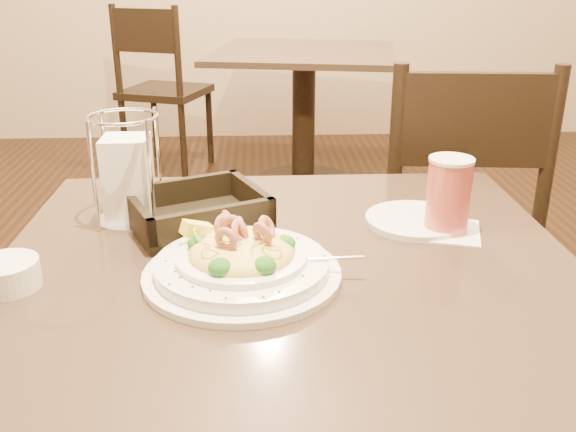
{
  "coord_description": "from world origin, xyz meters",
  "views": [
    {
      "loc": [
        -0.04,
        -0.86,
        1.15
      ],
      "look_at": [
        0.0,
        0.02,
        0.8
      ],
      "focal_mm": 40.0,
      "sensor_mm": 36.0,
      "label": 1
    }
  ],
  "objects_px": {
    "dining_chair_far": "(161,85)",
    "butter_ramekin": "(7,274)",
    "side_plate": "(415,220)",
    "bread_basket": "(197,214)",
    "dining_chair_near": "(453,219)",
    "background_table": "(304,94)",
    "napkin_caddy": "(128,176)",
    "drink_glass": "(448,196)",
    "pasta_bowl": "(241,261)",
    "main_table": "(289,394)"
  },
  "relations": [
    {
      "from": "dining_chair_far",
      "to": "butter_ramekin",
      "type": "distance_m",
      "value": 2.78
    },
    {
      "from": "side_plate",
      "to": "bread_basket",
      "type": "bearing_deg",
      "value": 178.86
    },
    {
      "from": "dining_chair_near",
      "to": "butter_ramekin",
      "type": "xyz_separation_m",
      "value": [
        -0.88,
        -0.75,
        0.24
      ]
    },
    {
      "from": "background_table",
      "to": "dining_chair_near",
      "type": "height_order",
      "value": "dining_chair_near"
    },
    {
      "from": "napkin_caddy",
      "to": "side_plate",
      "type": "relative_size",
      "value": 1.11
    },
    {
      "from": "drink_glass",
      "to": "butter_ramekin",
      "type": "height_order",
      "value": "drink_glass"
    },
    {
      "from": "pasta_bowl",
      "to": "side_plate",
      "type": "height_order",
      "value": "pasta_bowl"
    },
    {
      "from": "dining_chair_far",
      "to": "napkin_caddy",
      "type": "distance_m",
      "value": 2.56
    },
    {
      "from": "dining_chair_far",
      "to": "bread_basket",
      "type": "height_order",
      "value": "dining_chair_far"
    },
    {
      "from": "dining_chair_far",
      "to": "side_plate",
      "type": "xyz_separation_m",
      "value": [
        0.81,
        -2.56,
        0.23
      ]
    },
    {
      "from": "main_table",
      "to": "dining_chair_far",
      "type": "bearing_deg",
      "value": 101.91
    },
    {
      "from": "drink_glass",
      "to": "dining_chair_near",
      "type": "bearing_deg",
      "value": 70.69
    },
    {
      "from": "dining_chair_near",
      "to": "pasta_bowl",
      "type": "height_order",
      "value": "dining_chair_near"
    },
    {
      "from": "dining_chair_near",
      "to": "napkin_caddy",
      "type": "height_order",
      "value": "dining_chair_near"
    },
    {
      "from": "bread_basket",
      "to": "napkin_caddy",
      "type": "relative_size",
      "value": 1.42
    },
    {
      "from": "drink_glass",
      "to": "bread_basket",
      "type": "height_order",
      "value": "drink_glass"
    },
    {
      "from": "background_table",
      "to": "side_plate",
      "type": "distance_m",
      "value": 2.3
    },
    {
      "from": "background_table",
      "to": "bread_basket",
      "type": "xyz_separation_m",
      "value": [
        -0.35,
        -2.28,
        0.25
      ]
    },
    {
      "from": "dining_chair_near",
      "to": "background_table",
      "type": "bearing_deg",
      "value": -75.37
    },
    {
      "from": "dining_chair_far",
      "to": "butter_ramekin",
      "type": "xyz_separation_m",
      "value": [
        0.18,
        -2.77,
        0.24
      ]
    },
    {
      "from": "main_table",
      "to": "bread_basket",
      "type": "distance_m",
      "value": 0.34
    },
    {
      "from": "main_table",
      "to": "background_table",
      "type": "distance_m",
      "value": 2.47
    },
    {
      "from": "butter_ramekin",
      "to": "bread_basket",
      "type": "bearing_deg",
      "value": 40.64
    },
    {
      "from": "napkin_caddy",
      "to": "side_plate",
      "type": "bearing_deg",
      "value": -4.2
    },
    {
      "from": "main_table",
      "to": "pasta_bowl",
      "type": "relative_size",
      "value": 2.8
    },
    {
      "from": "background_table",
      "to": "drink_glass",
      "type": "xyz_separation_m",
      "value": [
        0.08,
        -2.32,
        0.29
      ]
    },
    {
      "from": "butter_ramekin",
      "to": "side_plate",
      "type": "bearing_deg",
      "value": 18.13
    },
    {
      "from": "background_table",
      "to": "napkin_caddy",
      "type": "xyz_separation_m",
      "value": [
        -0.47,
        -2.25,
        0.31
      ]
    },
    {
      "from": "main_table",
      "to": "bread_basket",
      "type": "height_order",
      "value": "bread_basket"
    },
    {
      "from": "dining_chair_near",
      "to": "side_plate",
      "type": "bearing_deg",
      "value": 71.06
    },
    {
      "from": "dining_chair_near",
      "to": "butter_ramekin",
      "type": "height_order",
      "value": "dining_chair_near"
    },
    {
      "from": "pasta_bowl",
      "to": "bread_basket",
      "type": "xyz_separation_m",
      "value": [
        -0.08,
        0.2,
        -0.01
      ]
    },
    {
      "from": "napkin_caddy",
      "to": "butter_ramekin",
      "type": "relative_size",
      "value": 2.1
    },
    {
      "from": "background_table",
      "to": "dining_chair_far",
      "type": "relative_size",
      "value": 1.13
    },
    {
      "from": "dining_chair_near",
      "to": "bread_basket",
      "type": "xyz_separation_m",
      "value": [
        -0.63,
        -0.54,
        0.24
      ]
    },
    {
      "from": "main_table",
      "to": "background_table",
      "type": "bearing_deg",
      "value": 85.37
    },
    {
      "from": "main_table",
      "to": "napkin_caddy",
      "type": "relative_size",
      "value": 4.66
    },
    {
      "from": "background_table",
      "to": "dining_chair_near",
      "type": "relative_size",
      "value": 1.13
    },
    {
      "from": "pasta_bowl",
      "to": "butter_ramekin",
      "type": "relative_size",
      "value": 3.5
    },
    {
      "from": "background_table",
      "to": "butter_ramekin",
      "type": "height_order",
      "value": "butter_ramekin"
    },
    {
      "from": "side_plate",
      "to": "butter_ramekin",
      "type": "xyz_separation_m",
      "value": [
        -0.63,
        -0.21,
        0.01
      ]
    },
    {
      "from": "dining_chair_far",
      "to": "butter_ramekin",
      "type": "relative_size",
      "value": 10.13
    },
    {
      "from": "bread_basket",
      "to": "dining_chair_near",
      "type": "bearing_deg",
      "value": 40.41
    },
    {
      "from": "side_plate",
      "to": "pasta_bowl",
      "type": "bearing_deg",
      "value": -147.25
    },
    {
      "from": "dining_chair_far",
      "to": "pasta_bowl",
      "type": "relative_size",
      "value": 2.89
    },
    {
      "from": "pasta_bowl",
      "to": "bread_basket",
      "type": "bearing_deg",
      "value": 111.97
    },
    {
      "from": "napkin_caddy",
      "to": "butter_ramekin",
      "type": "height_order",
      "value": "napkin_caddy"
    },
    {
      "from": "main_table",
      "to": "side_plate",
      "type": "distance_m",
      "value": 0.37
    },
    {
      "from": "background_table",
      "to": "butter_ramekin",
      "type": "xyz_separation_m",
      "value": [
        -0.6,
        -2.49,
        0.25
      ]
    },
    {
      "from": "main_table",
      "to": "background_table",
      "type": "height_order",
      "value": "same"
    }
  ]
}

